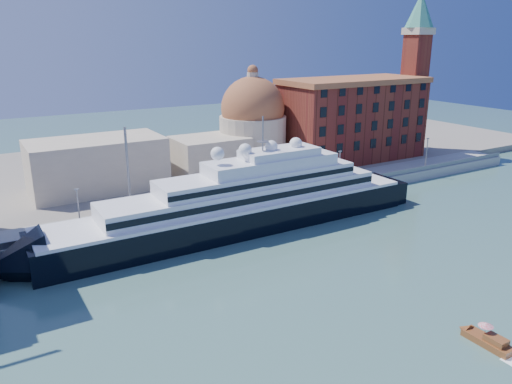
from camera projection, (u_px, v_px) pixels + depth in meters
ground at (317, 273)px, 80.35m from camera, size 400.00×400.00×0.00m
quay at (221, 206)px, 107.88m from camera, size 180.00×10.00×2.50m
land at (156, 167)px, 141.59m from camera, size 260.00×72.00×2.00m
quay_fence at (231, 204)px, 103.64m from camera, size 180.00×0.10×1.20m
superyacht at (226, 211)px, 95.70m from camera, size 85.94×11.91×25.69m
water_taxi at (489, 341)px, 61.14m from camera, size 2.12×6.22×2.95m
warehouse at (353, 118)px, 144.32m from camera, size 43.00×19.00×23.25m
campanile at (416, 63)px, 151.59m from camera, size 8.40×8.40×47.00m
church at (201, 141)px, 127.59m from camera, size 66.00×18.00×25.50m
lamp_posts at (167, 178)px, 97.72m from camera, size 120.80×2.40×18.00m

